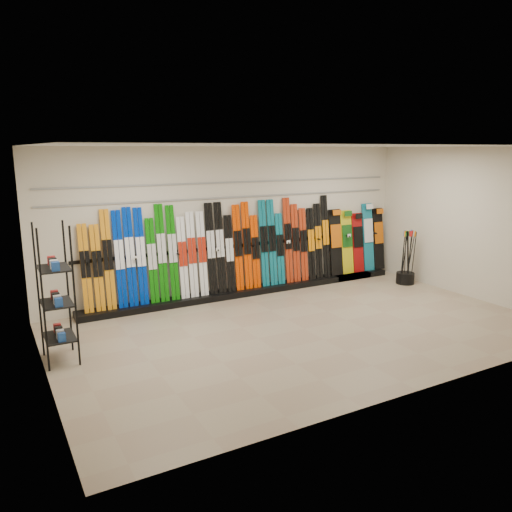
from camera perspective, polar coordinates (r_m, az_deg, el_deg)
floor at (r=8.48m, az=5.55°, el=-8.28°), size 8.00×8.00×0.00m
back_wall at (r=10.20m, az=-2.24°, el=3.97°), size 8.00×0.00×8.00m
left_wall at (r=6.71m, az=-23.64°, el=-1.39°), size 0.00×5.00×5.00m
right_wall at (r=10.84m, az=23.48°, el=3.45°), size 0.00×5.00×5.00m
ceiling at (r=7.95m, az=6.01°, el=12.43°), size 8.00×8.00×0.00m
ski_rack_base at (r=10.42m, az=-0.52°, el=-3.96°), size 8.00×0.40×0.12m
skis at (r=9.96m, az=-4.14°, el=0.64°), size 5.37×0.25×1.83m
snowboards at (r=11.88m, az=11.48°, el=1.74°), size 1.59×0.24×1.58m
accessory_rack at (r=7.47m, az=-21.89°, el=-4.04°), size 0.40×0.60×1.96m
pole_bin at (r=11.63m, az=16.67°, el=-2.43°), size 0.40×0.40×0.25m
ski_poles at (r=11.50m, az=16.92°, el=-0.13°), size 0.34×0.30×1.18m
slatwall_rail_0 at (r=10.13m, az=-2.21°, el=6.75°), size 7.60×0.02×0.03m
slatwall_rail_1 at (r=10.10m, az=-2.23°, el=8.45°), size 7.60×0.02×0.03m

